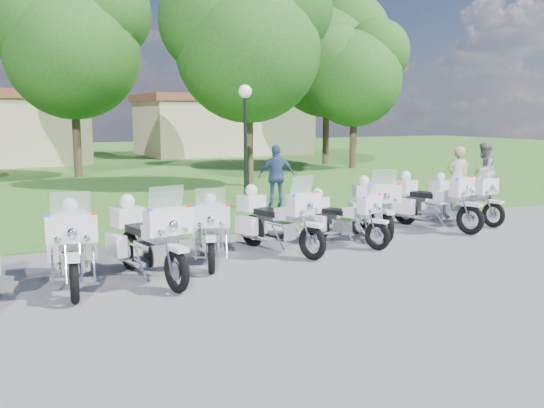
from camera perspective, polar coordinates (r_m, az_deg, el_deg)
name	(u,v)px	position (r m, az deg, el deg)	size (l,w,h in m)	color
ground	(274,264)	(11.47, 0.17, -5.68)	(100.00, 100.00, 0.00)	#505055
grass_lawn	(67,162)	(37.38, -18.75, 3.75)	(100.00, 48.00, 0.01)	#265E1D
motorcycle_1	(72,244)	(10.48, -18.29, -3.60)	(1.01, 2.46, 1.66)	black
motorcycle_2	(147,238)	(10.57, -11.68, -3.17)	(1.11, 2.49, 1.68)	black
motorcycle_3	(211,229)	(11.64, -5.78, -2.35)	(1.22, 2.14, 1.50)	black
motorcycle_4	(276,219)	(12.38, 0.38, -1.42)	(1.25, 2.34, 1.62)	black
motorcycle_5	(342,217)	(13.18, 6.63, -1.22)	(1.21, 2.00, 1.43)	black
motorcycle_6	(373,206)	(14.43, 9.49, -0.15)	(1.23, 2.31, 1.60)	black
motorcycle_7	(432,200)	(15.38, 14.80, 0.34)	(1.27, 2.43, 1.68)	black
motorcycle_8	(462,198)	(16.53, 17.43, 0.56)	(1.00, 2.25, 1.52)	black
lamp_post	(245,112)	(20.14, -2.53, 8.64)	(0.44, 0.44, 3.75)	black
tree_1	(71,39)	(28.38, -18.42, 14.56)	(6.81, 5.81, 9.08)	#38281C
tree_2	(246,35)	(23.97, -2.42, 15.57)	(6.53, 5.57, 8.70)	#38281C
tree_3	(353,69)	(31.80, 7.67, 12.45)	(5.71, 4.87, 7.61)	#38281C
tree_4	(326,52)	(34.18, 5.07, 14.04)	(6.94, 5.92, 9.26)	#38281C
building_east	(223,124)	(43.03, -4.68, 7.49)	(11.44, 7.28, 4.10)	tan
bystander_a	(457,178)	(18.65, 17.06, 2.33)	(0.68, 0.44, 1.85)	tan
bystander_b	(483,172)	(20.80, 19.28, 2.89)	(0.92, 0.72, 1.89)	slate
bystander_c	(277,177)	(18.17, 0.45, 2.60)	(1.10, 0.46, 1.89)	#324B79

